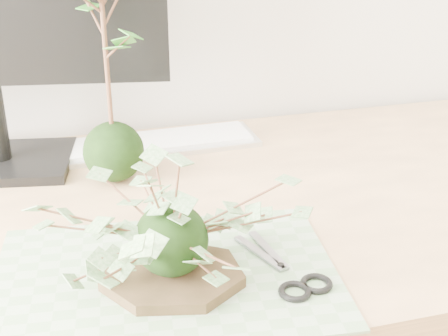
% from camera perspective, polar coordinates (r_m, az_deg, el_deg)
% --- Properties ---
extents(desk, '(1.60, 0.70, 0.74)m').
position_cam_1_polar(desk, '(1.04, -1.97, -7.48)').
color(desk, tan).
rests_on(desk, ground_plane).
extents(cutting_mat, '(0.47, 0.34, 0.00)m').
position_cam_1_polar(cutting_mat, '(0.82, -5.30, -9.78)').
color(cutting_mat, '#6B9463').
rests_on(cutting_mat, desk).
extents(stone_dish, '(0.23, 0.23, 0.01)m').
position_cam_1_polar(stone_dish, '(0.81, -4.71, -9.82)').
color(stone_dish, '#2D2212').
rests_on(stone_dish, cutting_mat).
extents(ivy_kokedama, '(0.29, 0.29, 0.19)m').
position_cam_1_polar(ivy_kokedama, '(0.76, -4.96, -3.70)').
color(ivy_kokedama, black).
rests_on(ivy_kokedama, stone_dish).
extents(maple_kokedama, '(0.24, 0.24, 0.43)m').
position_cam_1_polar(maple_kokedama, '(1.00, -11.14, 14.75)').
color(maple_kokedama, black).
rests_on(maple_kokedama, desk).
extents(keyboard, '(0.41, 0.13, 0.02)m').
position_cam_1_polar(keyboard, '(1.21, -6.57, 2.25)').
color(keyboard, silver).
rests_on(keyboard, desk).
extents(scissors, '(0.08, 0.17, 0.01)m').
position_cam_1_polar(scissors, '(0.81, 6.18, -10.13)').
color(scissors, gray).
rests_on(scissors, cutting_mat).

